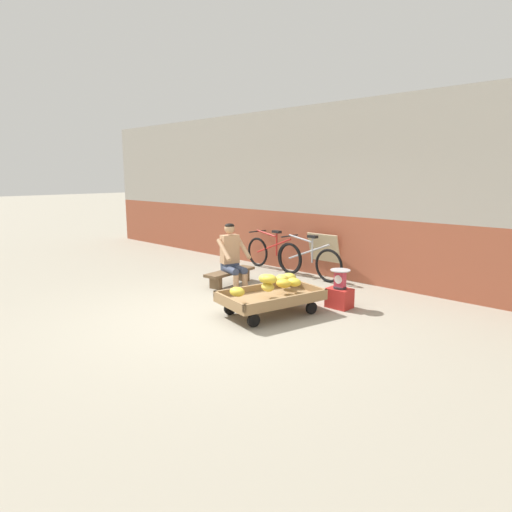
{
  "coord_description": "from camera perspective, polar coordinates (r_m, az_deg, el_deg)",
  "views": [
    {
      "loc": [
        4.54,
        -3.93,
        2.02
      ],
      "look_at": [
        -0.16,
        0.97,
        0.75
      ],
      "focal_mm": 30.89,
      "sensor_mm": 36.0,
      "label": 1
    }
  ],
  "objects": [
    {
      "name": "banana_cart",
      "position": [
        6.42,
        1.93,
        -5.5
      ],
      "size": [
        1.14,
        1.59,
        0.36
      ],
      "color": "#99754C",
      "rests_on": "ground"
    },
    {
      "name": "bicycle_near_left",
      "position": [
        9.35,
        2.24,
        0.32
      ],
      "size": [
        1.66,
        0.48,
        0.86
      ],
      "color": "black",
      "rests_on": "ground"
    },
    {
      "name": "ground_plane",
      "position": [
        6.33,
        -5.13,
        -8.05
      ],
      "size": [
        80.0,
        80.0,
        0.0
      ],
      "primitive_type": "plane",
      "color": "gray"
    },
    {
      "name": "back_wall",
      "position": [
        8.62,
        12.09,
        8.04
      ],
      "size": [
        16.0,
        0.3,
        3.34
      ],
      "color": "#A35138",
      "rests_on": "ground"
    },
    {
      "name": "weighing_scale",
      "position": [
        6.8,
        10.84,
        -2.91
      ],
      "size": [
        0.3,
        0.3,
        0.29
      ],
      "color": "#28282D",
      "rests_on": "plastic_crate"
    },
    {
      "name": "bicycle_far_left",
      "position": [
        8.69,
        6.75,
        -0.54
      ],
      "size": [
        1.66,
        0.48,
        0.86
      ],
      "color": "black",
      "rests_on": "ground"
    },
    {
      "name": "vendor_seated",
      "position": [
        7.98,
        -3.12,
        0.09
      ],
      "size": [
        0.73,
        0.59,
        1.14
      ],
      "color": "tan",
      "rests_on": "ground"
    },
    {
      "name": "sign_board",
      "position": [
        8.84,
        8.92,
        0.12
      ],
      "size": [
        0.7,
        0.27,
        0.87
      ],
      "color": "#C6B289",
      "rests_on": "ground"
    },
    {
      "name": "low_bench",
      "position": [
        8.13,
        -3.38,
        -2.36
      ],
      "size": [
        0.41,
        1.12,
        0.27
      ],
      "color": "brown",
      "rests_on": "ground"
    },
    {
      "name": "banana_pile",
      "position": [
        6.47,
        2.38,
        -3.4
      ],
      "size": [
        0.54,
        1.37,
        0.26
      ],
      "color": "yellow",
      "rests_on": "banana_cart"
    },
    {
      "name": "plastic_crate",
      "position": [
        6.88,
        10.75,
        -5.36
      ],
      "size": [
        0.36,
        0.28,
        0.3
      ],
      "color": "red",
      "rests_on": "ground"
    }
  ]
}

